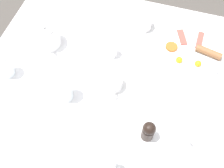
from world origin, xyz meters
TOP-DOWN VIEW (x-y plane):
  - ground_plane at (0.00, 0.00)m, footprint 8.00×8.00m
  - table at (0.00, 0.00)m, footprint 1.09×1.17m
  - breakfast_plate at (0.27, -0.29)m, footprint 0.32×0.32m
  - teapot_near at (0.14, 0.35)m, footprint 0.17×0.14m
  - teapot_far at (-0.22, -0.40)m, footprint 0.16×0.15m
  - teacup_with_saucer_left at (0.36, -0.04)m, footprint 0.14×0.14m
  - teacup_with_saucer_right at (-0.00, -0.00)m, footprint 0.14×0.14m
  - water_glass_tall at (-0.10, 0.17)m, footprint 0.06×0.06m
  - water_glass_short at (-0.07, 0.45)m, footprint 0.06×0.06m
  - wine_glass_spare at (-0.34, -0.08)m, footprint 0.06×0.06m
  - creamer_jug at (0.16, 0.05)m, footprint 0.08×0.05m
  - pepper_grinder at (-0.17, -0.19)m, footprint 0.05×0.05m
  - napkin_folded at (-0.33, 0.15)m, footprint 0.19×0.19m
  - knife_by_plate at (0.33, 0.18)m, footprint 0.17×0.17m
  - spoon_for_tea at (0.00, -0.43)m, footprint 0.10×0.12m

SIDE VIEW (x-z plane):
  - ground_plane at x=0.00m, z-range 0.00..0.00m
  - table at x=0.00m, z-range 0.31..1.07m
  - knife_by_plate at x=0.33m, z-range 0.75..0.76m
  - spoon_for_tea at x=0.00m, z-range 0.75..0.76m
  - napkin_folded at x=-0.33m, z-range 0.75..0.76m
  - breakfast_plate at x=0.27m, z-range 0.74..0.78m
  - teacup_with_saucer_right at x=0.00m, z-range 0.75..0.81m
  - teacup_with_saucer_left at x=0.36m, z-range 0.75..0.81m
  - creamer_jug at x=0.16m, z-range 0.75..0.82m
  - teapot_near at x=0.14m, z-range 0.74..0.86m
  - teapot_far at x=-0.22m, z-range 0.74..0.86m
  - pepper_grinder at x=-0.17m, z-range 0.75..0.86m
  - water_glass_short at x=-0.07m, z-range 0.75..0.87m
  - water_glass_tall at x=-0.10m, z-range 0.75..0.88m
  - wine_glass_spare at x=-0.34m, z-range 0.75..0.90m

